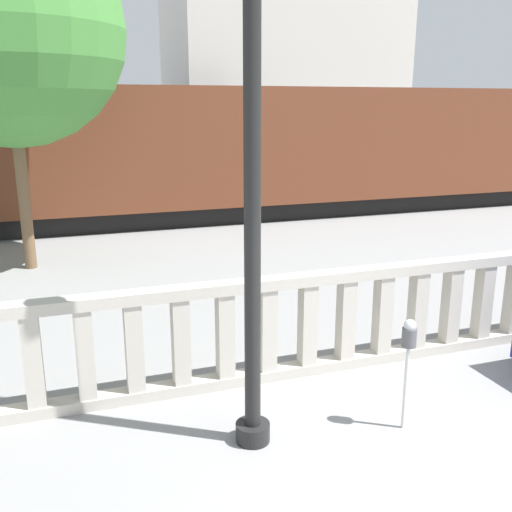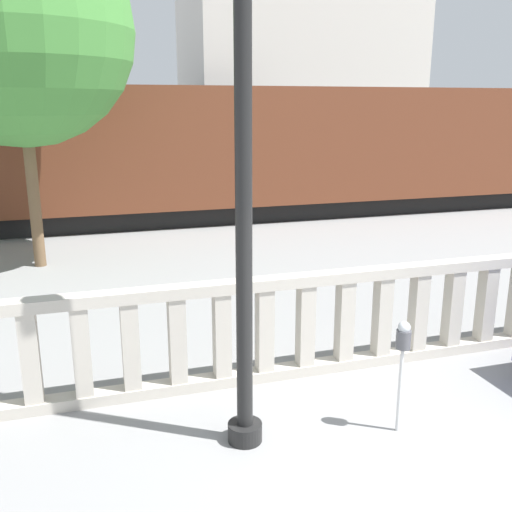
{
  "view_description": "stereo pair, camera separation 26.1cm",
  "coord_description": "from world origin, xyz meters",
  "px_view_note": "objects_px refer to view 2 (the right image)",
  "views": [
    {
      "loc": [
        -3.15,
        -3.33,
        3.43
      ],
      "look_at": [
        -0.64,
        3.95,
        1.37
      ],
      "focal_mm": 40.0,
      "sensor_mm": 36.0,
      "label": 1
    },
    {
      "loc": [
        -2.9,
        -3.41,
        3.43
      ],
      "look_at": [
        -0.64,
        3.95,
        1.37
      ],
      "focal_mm": 40.0,
      "sensor_mm": 36.0,
      "label": 2
    }
  ],
  "objects_px": {
    "lamppost": "(243,154)",
    "train_near": "(306,149)",
    "parking_meter": "(403,345)",
    "train_far": "(56,139)",
    "tree_left": "(17,30)"
  },
  "relations": [
    {
      "from": "parking_meter",
      "to": "train_far",
      "type": "bearing_deg",
      "value": 99.57
    },
    {
      "from": "lamppost",
      "to": "train_far",
      "type": "relative_size",
      "value": 0.28
    },
    {
      "from": "lamppost",
      "to": "train_near",
      "type": "bearing_deg",
      "value": 65.5
    },
    {
      "from": "lamppost",
      "to": "train_near",
      "type": "distance_m",
      "value": 13.18
    },
    {
      "from": "train_far",
      "to": "parking_meter",
      "type": "bearing_deg",
      "value": -80.43
    },
    {
      "from": "parking_meter",
      "to": "train_near",
      "type": "height_order",
      "value": "train_near"
    },
    {
      "from": "tree_left",
      "to": "lamppost",
      "type": "bearing_deg",
      "value": -72.65
    },
    {
      "from": "lamppost",
      "to": "parking_meter",
      "type": "relative_size",
      "value": 4.15
    },
    {
      "from": "lamppost",
      "to": "train_far",
      "type": "distance_m",
      "value": 23.77
    },
    {
      "from": "lamppost",
      "to": "tree_left",
      "type": "distance_m",
      "value": 8.37
    },
    {
      "from": "lamppost",
      "to": "train_near",
      "type": "relative_size",
      "value": 0.18
    },
    {
      "from": "train_far",
      "to": "tree_left",
      "type": "bearing_deg",
      "value": -90.12
    },
    {
      "from": "train_near",
      "to": "tree_left",
      "type": "bearing_deg",
      "value": -152.1
    },
    {
      "from": "train_far",
      "to": "tree_left",
      "type": "relative_size",
      "value": 2.61
    },
    {
      "from": "parking_meter",
      "to": "train_near",
      "type": "xyz_separation_m",
      "value": [
        3.82,
        12.26,
        1.05
      ]
    }
  ]
}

